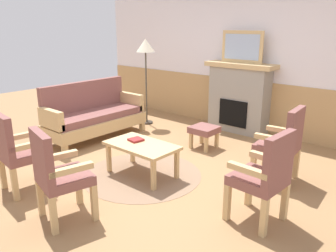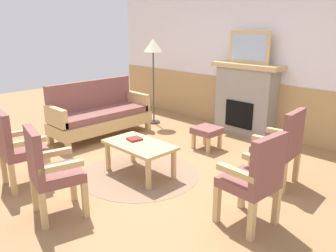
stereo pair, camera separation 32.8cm
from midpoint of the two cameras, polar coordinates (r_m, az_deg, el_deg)
The scene contains 14 objects.
ground_plane at distance 4.81m, azimuth -1.01°, elevation -7.16°, with size 14.00×14.00×0.00m, color #997047.
wall_back at distance 6.50m, azimuth 15.96°, elevation 10.52°, with size 7.20×0.14×2.70m.
fireplace at distance 6.38m, azimuth 14.37°, elevation 4.54°, with size 1.30×0.44×1.28m.
framed_picture at distance 6.26m, azimuth 14.99°, elevation 12.67°, with size 0.80×0.04×0.56m.
couch at distance 6.15m, azimuth -9.96°, elevation 1.90°, with size 0.70×1.80×0.98m.
coffee_table at distance 4.50m, azimuth -2.74°, elevation -3.61°, with size 0.96×0.56×0.44m.
round_rug at distance 4.65m, azimuth -2.68°, elevation -8.03°, with size 1.59×1.59×0.01m, color #896B51.
book_on_table at distance 4.61m, azimuth -3.62°, elevation -2.21°, with size 0.17×0.17×0.03m, color maroon.
footstool at distance 5.51m, azimuth 8.27°, elevation -1.00°, with size 0.40×0.40×0.36m.
armchair_near_fireplace at distance 4.44m, azimuth 20.62°, elevation -2.91°, with size 0.52×0.52×0.98m.
armchair_by_window_left at distance 3.46m, azimuth 17.11°, elevation -8.17°, with size 0.51×0.51×0.98m.
armchair_front_left at distance 3.63m, azimuth -16.91°, elevation -6.90°, with size 0.58×0.58×0.98m.
armchair_front_center at distance 4.45m, azimuth -22.24°, elevation -3.04°, with size 0.53×0.53×0.98m.
floor_lamp_by_couch at distance 6.71m, azimuth -1.09°, elevation 12.53°, with size 0.36×0.36×1.68m.
Camera 2 is at (3.29, -2.93, 1.96)m, focal length 36.25 mm.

